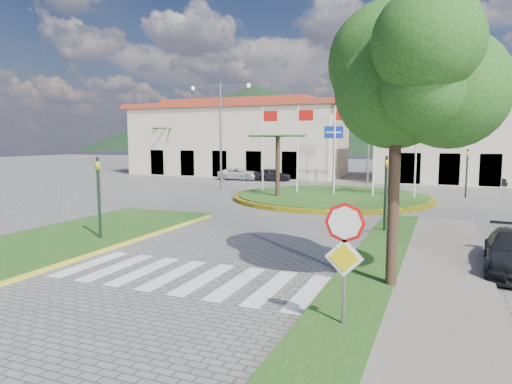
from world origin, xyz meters
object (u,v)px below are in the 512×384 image
at_px(stop_sign, 344,246).
at_px(car_dark_a, 272,175).
at_px(roundabout_island, 332,196).
at_px(car_dark_b, 483,178).
at_px(white_van, 240,174).
at_px(deciduous_tree, 398,85).

distance_m(stop_sign, car_dark_a, 33.14).
bearing_deg(roundabout_island, stop_sign, -76.27).
bearing_deg(roundabout_island, car_dark_a, 127.42).
distance_m(roundabout_island, stop_sign, 20.69).
distance_m(stop_sign, car_dark_b, 32.95).
height_order(car_dark_a, car_dark_b, car_dark_b).
height_order(roundabout_island, car_dark_a, roundabout_island).
height_order(stop_sign, car_dark_b, stop_sign).
bearing_deg(stop_sign, white_van, 117.92).
bearing_deg(white_van, deciduous_tree, -150.16).
relative_size(deciduous_tree, car_dark_b, 1.73).
xyz_separation_m(stop_sign, car_dark_a, (-12.90, 30.50, -1.20)).
bearing_deg(car_dark_a, white_van, 78.85).
bearing_deg(roundabout_island, car_dark_b, 52.72).
relative_size(stop_sign, car_dark_a, 0.76).
distance_m(stop_sign, deciduous_tree, 4.59).
bearing_deg(car_dark_b, car_dark_a, 112.57).
height_order(roundabout_island, car_dark_b, roundabout_island).
distance_m(roundabout_island, deciduous_tree, 18.55).
height_order(deciduous_tree, car_dark_a, deciduous_tree).
height_order(roundabout_island, stop_sign, roundabout_island).
bearing_deg(car_dark_a, car_dark_b, -98.63).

